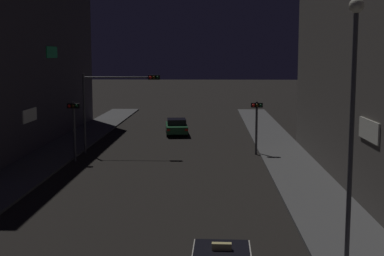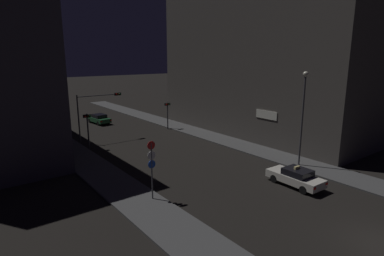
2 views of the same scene
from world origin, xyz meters
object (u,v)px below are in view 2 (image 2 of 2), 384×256
(taxi, at_px, (296,177))
(traffic_light_left_kerb, at_px, (88,124))
(traffic_light_overhead, at_px, (95,107))
(street_lamp_near_block, at_px, (303,106))
(far_car, at_px, (99,119))
(sign_pole_left, at_px, (152,164))
(traffic_light_right_kerb, at_px, (168,110))

(taxi, bearing_deg, traffic_light_left_kerb, 114.90)
(traffic_light_overhead, height_order, street_lamp_near_block, street_lamp_near_block)
(taxi, xyz_separation_m, far_car, (-3.28, 31.99, -0.00))
(taxi, bearing_deg, traffic_light_overhead, 107.42)
(taxi, xyz_separation_m, street_lamp_near_block, (4.19, 2.55, 4.86))
(far_car, bearing_deg, traffic_light_overhead, -112.51)
(traffic_light_overhead, height_order, traffic_light_left_kerb, traffic_light_overhead)
(traffic_light_left_kerb, relative_size, sign_pole_left, 0.93)
(far_car, xyz_separation_m, traffic_light_right_kerb, (6.16, -9.42, 1.94))
(traffic_light_right_kerb, bearing_deg, sign_pole_left, -125.92)
(traffic_light_overhead, distance_m, sign_pole_left, 18.46)
(taxi, relative_size, traffic_light_right_kerb, 1.20)
(sign_pole_left, bearing_deg, street_lamp_near_block, -7.97)
(traffic_light_overhead, bearing_deg, sign_pole_left, -99.52)
(traffic_light_overhead, relative_size, street_lamp_near_block, 0.66)
(traffic_light_right_kerb, xyz_separation_m, sign_pole_left, (-13.05, -18.02, 0.01))
(traffic_light_overhead, bearing_deg, traffic_light_right_kerb, -0.77)
(traffic_light_overhead, xyz_separation_m, traffic_light_left_kerb, (-2.06, -2.91, -1.32))
(far_car, bearing_deg, traffic_light_left_kerb, -115.85)
(traffic_light_overhead, xyz_separation_m, sign_pole_left, (-3.05, -18.15, -1.42))
(far_car, height_order, traffic_light_left_kerb, traffic_light_left_kerb)
(traffic_light_left_kerb, distance_m, sign_pole_left, 15.27)
(traffic_light_overhead, distance_m, traffic_light_left_kerb, 3.81)
(traffic_light_left_kerb, height_order, traffic_light_right_kerb, traffic_light_left_kerb)
(far_car, relative_size, traffic_light_overhead, 0.82)
(far_car, distance_m, sign_pole_left, 28.36)
(taxi, height_order, sign_pole_left, sign_pole_left)
(taxi, height_order, traffic_light_overhead, traffic_light_overhead)
(sign_pole_left, bearing_deg, traffic_light_overhead, 80.48)
(traffic_light_overhead, bearing_deg, taxi, -72.58)
(traffic_light_overhead, bearing_deg, traffic_light_left_kerb, -125.27)
(traffic_light_left_kerb, xyz_separation_m, street_lamp_near_block, (13.38, -17.25, 2.81))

